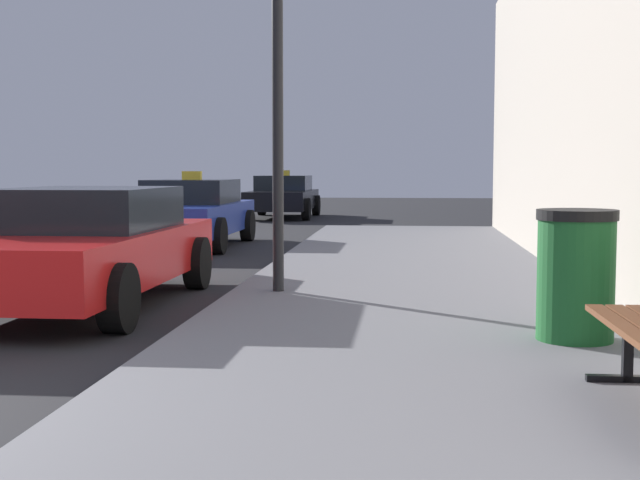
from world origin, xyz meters
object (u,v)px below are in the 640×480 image
object	(u,v)px
trash_bin	(576,275)
car_blue	(190,213)
car_black	(283,196)
car_red	(83,246)

from	to	relation	value
trash_bin	car_blue	bearing A→B (deg)	120.21
car_black	car_red	bearing A→B (deg)	91.02
car_blue	car_black	world-z (taller)	same
car_red	car_black	world-z (taller)	car_black
trash_bin	car_red	distance (m)	5.25
car_red	car_black	bearing A→B (deg)	-88.98
car_black	car_blue	bearing A→B (deg)	88.02
car_red	car_black	xyz separation A→B (m)	(-0.30, 17.05, -0.00)
car_blue	car_black	size ratio (longest dim) A/B	1.03
car_blue	trash_bin	bearing A→B (deg)	120.21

